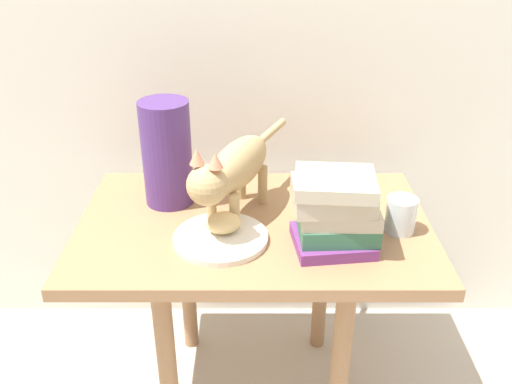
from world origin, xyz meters
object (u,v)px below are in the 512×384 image
at_px(green_vase, 169,153).
at_px(bread_roll, 225,223).
at_px(book_stack, 337,210).
at_px(plate, 223,238).
at_px(candle_jar, 403,217).
at_px(cat, 235,169).
at_px(side_table, 256,250).

bearing_deg(green_vase, bread_roll, -50.43).
xyz_separation_m(bread_roll, book_stack, (0.25, -0.03, 0.05)).
relative_size(plate, book_stack, 1.14).
distance_m(plate, candle_jar, 0.42).
bearing_deg(plate, green_vase, 126.30).
bearing_deg(book_stack, bread_roll, 173.75).
distance_m(cat, book_stack, 0.26).
height_order(bread_roll, green_vase, green_vase).
distance_m(book_stack, green_vase, 0.44).
xyz_separation_m(side_table, cat, (-0.05, 0.01, 0.21)).
bearing_deg(bread_roll, cat, 76.61).
distance_m(side_table, plate, 0.14).
xyz_separation_m(bread_roll, candle_jar, (0.41, 0.03, -0.00)).
distance_m(plate, green_vase, 0.27).
bearing_deg(green_vase, cat, -28.77).
relative_size(bread_roll, book_stack, 0.42).
relative_size(book_stack, candle_jar, 2.22).
height_order(side_table, green_vase, green_vase).
distance_m(bread_roll, book_stack, 0.25).
bearing_deg(green_vase, plate, -53.70).
bearing_deg(candle_jar, side_table, 172.90).
bearing_deg(cat, plate, -104.88).
bearing_deg(plate, candle_jar, 5.94).
distance_m(book_stack, candle_jar, 0.18).
xyz_separation_m(side_table, plate, (-0.07, -0.09, 0.09)).
bearing_deg(side_table, plate, -131.27).
bearing_deg(candle_jar, plate, -174.06).
relative_size(green_vase, candle_jar, 3.12).
distance_m(side_table, cat, 0.22).
xyz_separation_m(side_table, book_stack, (0.18, -0.10, 0.17)).
bearing_deg(candle_jar, bread_roll, -175.90).
bearing_deg(side_table, green_vase, 153.93).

